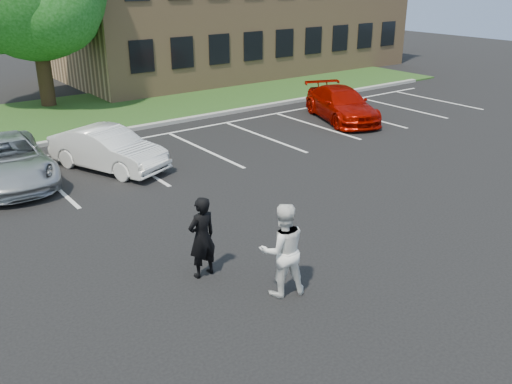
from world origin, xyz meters
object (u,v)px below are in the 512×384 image
car_red_compact (341,104)px  office_building (236,5)px  man_black_suit (202,237)px  car_silver_minivan (7,160)px  man_white_shirt (283,250)px  car_white_sedan (108,149)px

car_red_compact → office_building: bearing=94.2°
man_black_suit → car_silver_minivan: size_ratio=0.36×
man_white_shirt → car_silver_minivan: man_white_shirt is taller
office_building → car_white_sedan: size_ratio=5.38×
office_building → man_white_shirt: (-15.00, -23.21, -3.18)m
office_building → car_white_sedan: office_building is taller
car_white_sedan → man_white_shirt: bearing=-113.9°
office_building → car_red_compact: office_building is taller
car_silver_minivan → car_white_sedan: car_silver_minivan is taller
man_black_suit → man_white_shirt: man_white_shirt is taller
man_black_suit → car_red_compact: bearing=-152.0°
man_black_suit → man_white_shirt: 1.80m
man_black_suit → car_white_sedan: 7.77m
man_black_suit → car_silver_minivan: (-1.87, 8.41, -0.21)m
man_white_shirt → office_building: bearing=-102.6°
man_white_shirt → car_white_sedan: size_ratio=0.47×
man_white_shirt → man_black_suit: bearing=-39.2°
car_silver_minivan → man_black_suit: bearing=-73.3°
office_building → man_black_suit: bearing=-126.3°
car_white_sedan → car_red_compact: 10.79m
man_black_suit → office_building: bearing=-131.5°
office_building → man_white_shirt: office_building is taller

